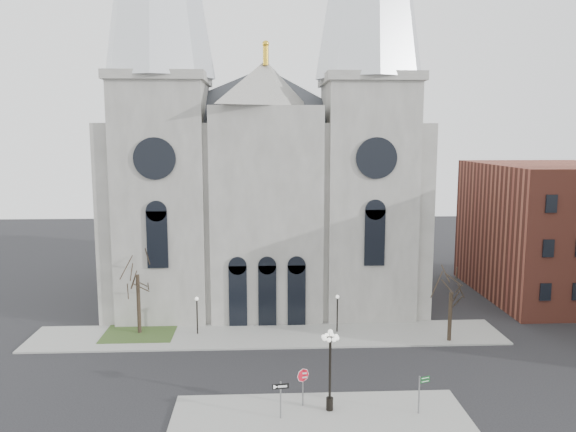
{
  "coord_description": "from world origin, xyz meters",
  "views": [
    {
      "loc": [
        -0.47,
        -34.8,
        17.03
      ],
      "look_at": [
        1.58,
        8.0,
        10.78
      ],
      "focal_mm": 35.0,
      "sensor_mm": 36.0,
      "label": 1
    }
  ],
  "objects_px": {
    "street_name_sign": "(420,391)",
    "one_way_sign": "(281,394)",
    "globe_lamp": "(330,360)",
    "stop_sign": "(303,379)"
  },
  "relations": [
    {
      "from": "street_name_sign",
      "to": "one_way_sign",
      "type": "bearing_deg",
      "value": 161.29
    },
    {
      "from": "globe_lamp",
      "to": "one_way_sign",
      "type": "relative_size",
      "value": 2.26
    },
    {
      "from": "one_way_sign",
      "to": "globe_lamp",
      "type": "bearing_deg",
      "value": 8.4
    },
    {
      "from": "one_way_sign",
      "to": "stop_sign",
      "type": "bearing_deg",
      "value": 39.11
    },
    {
      "from": "stop_sign",
      "to": "globe_lamp",
      "type": "xyz_separation_m",
      "value": [
        1.61,
        -0.66,
        1.51
      ]
    },
    {
      "from": "globe_lamp",
      "to": "one_way_sign",
      "type": "distance_m",
      "value": 3.61
    },
    {
      "from": "stop_sign",
      "to": "one_way_sign",
      "type": "height_order",
      "value": "stop_sign"
    },
    {
      "from": "globe_lamp",
      "to": "one_way_sign",
      "type": "bearing_deg",
      "value": -164.27
    },
    {
      "from": "stop_sign",
      "to": "globe_lamp",
      "type": "distance_m",
      "value": 2.3
    },
    {
      "from": "stop_sign",
      "to": "street_name_sign",
      "type": "relative_size",
      "value": 1.03
    }
  ]
}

